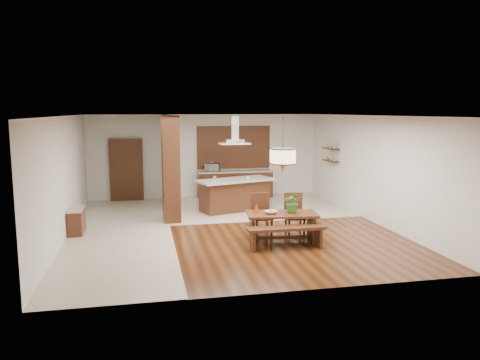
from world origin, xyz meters
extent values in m
plane|color=#351909|center=(0.00, 0.00, 0.00)|extent=(9.00, 9.00, 0.00)
cube|color=white|center=(0.00, 0.00, 2.90)|extent=(8.00, 9.00, 0.04)
cube|color=silver|center=(0.00, 4.50, 1.45)|extent=(8.00, 0.04, 2.90)
cube|color=silver|center=(0.00, -4.50, 1.45)|extent=(8.00, 0.04, 2.90)
cube|color=silver|center=(-4.00, 0.00, 1.45)|extent=(0.04, 9.00, 2.90)
cube|color=silver|center=(4.00, 0.00, 1.45)|extent=(0.04, 9.00, 2.90)
cube|color=beige|center=(-2.75, 0.00, 0.01)|extent=(2.50, 9.00, 0.01)
cube|color=beige|center=(1.25, 2.50, 0.01)|extent=(5.50, 4.00, 0.01)
cube|color=#422710|center=(0.00, 0.00, 2.88)|extent=(8.00, 9.00, 0.02)
cube|color=#321A0E|center=(-1.40, 1.20, 1.45)|extent=(0.45, 1.00, 2.90)
cube|color=silver|center=(-1.40, 3.30, 1.45)|extent=(0.18, 2.40, 2.90)
cube|color=#321A0E|center=(-3.81, 0.20, 0.32)|extent=(0.37, 0.88, 0.63)
cube|color=#321A0E|center=(-2.70, 4.40, 1.05)|extent=(1.10, 0.20, 2.10)
cube|color=#321A0E|center=(1.00, 4.20, 0.45)|extent=(2.60, 0.60, 0.90)
cube|color=#B8AFA1|center=(1.00, 4.20, 0.92)|extent=(2.60, 0.62, 0.05)
cube|color=#98532D|center=(1.00, 4.46, 1.75)|extent=(2.60, 0.08, 1.50)
cube|color=#321A0E|center=(3.87, 2.60, 1.40)|extent=(0.26, 0.90, 0.04)
cube|color=#321A0E|center=(3.87, 2.60, 1.80)|extent=(0.26, 0.90, 0.04)
cube|color=#321A0E|center=(0.98, -1.52, 0.65)|extent=(1.71, 1.01, 0.05)
cube|color=#321A0E|center=(0.28, -1.42, 0.31)|extent=(0.16, 0.65, 0.62)
cube|color=#321A0E|center=(1.68, -1.61, 0.31)|extent=(0.16, 0.65, 0.62)
imported|color=#2D6E24|center=(1.25, -1.50, 0.92)|extent=(0.49, 0.45, 0.48)
imported|color=#B8B2A1|center=(0.71, -1.54, 0.71)|extent=(0.33, 0.33, 0.07)
cone|color=#9F230B|center=(0.41, -1.35, 0.79)|extent=(0.17, 0.17, 0.23)
cylinder|color=gold|center=(1.51, -1.66, 0.72)|extent=(0.08, 0.08, 0.09)
cube|color=#321A0E|center=(0.56, 2.05, 0.46)|extent=(2.19, 1.38, 0.92)
cube|color=#B8AFA1|center=(0.56, 1.99, 0.95)|extent=(2.56, 1.72, 0.05)
imported|color=white|center=(0.95, 1.93, 1.02)|extent=(0.15, 0.15, 0.09)
imported|color=#BBBEC2|center=(0.21, 4.20, 1.09)|extent=(0.59, 0.49, 0.28)
camera|label=1|loc=(-2.15, -11.71, 3.03)|focal=35.00mm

